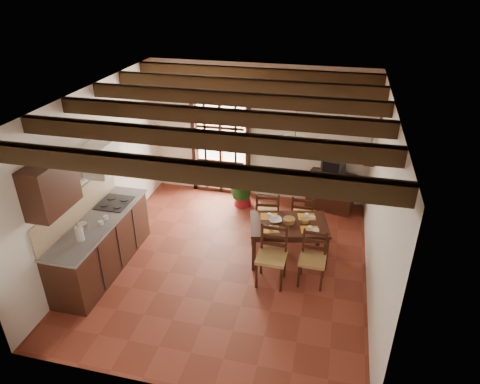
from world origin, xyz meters
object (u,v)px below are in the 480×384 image
(kitchen_counter, at_px, (102,244))
(pendant_lamp, at_px, (295,142))
(crt_tv, at_px, (333,166))
(chair_near_right, at_px, (312,268))
(chair_far_left, at_px, (267,222))
(dining_table, at_px, (289,228))
(potted_plant, at_px, (243,180))
(sideboard, at_px, (330,192))
(chair_near_left, at_px, (271,266))
(chair_far_right, at_px, (302,223))

(kitchen_counter, bearing_deg, pendant_lamp, 20.43)
(kitchen_counter, xyz_separation_m, crt_tv, (3.50, 2.82, 0.49))
(chair_near_right, xyz_separation_m, chair_far_left, (-0.90, 1.12, 0.02))
(crt_tv, relative_size, pendant_lamp, 0.57)
(chair_near_right, height_order, chair_far_left, chair_far_left)
(dining_table, distance_m, chair_near_right, 0.79)
(potted_plant, bearing_deg, chair_far_left, -55.98)
(crt_tv, height_order, pendant_lamp, pendant_lamp)
(dining_table, bearing_deg, pendant_lamp, 77.33)
(chair_far_left, xyz_separation_m, crt_tv, (1.06, 1.28, 0.66))
(kitchen_counter, height_order, sideboard, kitchen_counter)
(dining_table, height_order, sideboard, sideboard)
(chair_near_left, distance_m, chair_far_left, 1.29)
(dining_table, height_order, chair_far_left, chair_far_left)
(chair_far_left, bearing_deg, pendant_lamp, 126.71)
(chair_near_right, xyz_separation_m, potted_plant, (-1.60, 2.15, 0.30))
(chair_near_right, bearing_deg, kitchen_counter, -170.79)
(kitchen_counter, bearing_deg, crt_tv, 38.84)
(chair_near_right, bearing_deg, sideboard, 88.30)
(dining_table, distance_m, pendant_lamp, 1.48)
(dining_table, distance_m, chair_far_right, 0.79)
(dining_table, relative_size, chair_near_right, 1.61)
(chair_near_right, height_order, potted_plant, potted_plant)
(chair_near_left, relative_size, potted_plant, 0.44)
(chair_far_right, bearing_deg, sideboard, -111.89)
(chair_far_right, xyz_separation_m, pendant_lamp, (-0.16, -0.60, 1.80))
(dining_table, distance_m, potted_plant, 1.96)
(chair_near_right, height_order, sideboard, chair_near_right)
(crt_tv, xyz_separation_m, potted_plant, (-1.76, -0.26, -0.39))
(kitchen_counter, bearing_deg, dining_table, 18.67)
(pendant_lamp, bearing_deg, chair_far_left, 134.48)
(potted_plant, bearing_deg, chair_far_right, -34.19)
(sideboard, bearing_deg, chair_far_left, -116.32)
(dining_table, bearing_deg, crt_tv, 58.93)
(chair_far_right, bearing_deg, crt_tv, -111.99)
(crt_tv, bearing_deg, dining_table, -94.19)
(dining_table, xyz_separation_m, chair_far_right, (0.16, 0.70, -0.32))
(chair_far_right, bearing_deg, chair_far_left, 12.22)
(crt_tv, distance_m, pendant_lamp, 2.16)
(chair_near_left, relative_size, pendant_lamp, 1.14)
(crt_tv, distance_m, potted_plant, 1.82)
(potted_plant, relative_size, pendant_lamp, 2.56)
(sideboard, xyz_separation_m, potted_plant, (-1.76, -0.26, 0.18))
(chair_near_right, height_order, chair_far_right, chair_far_right)
(kitchen_counter, height_order, chair_far_right, kitchen_counter)
(kitchen_counter, height_order, crt_tv, kitchen_counter)
(dining_table, xyz_separation_m, chair_near_right, (0.45, -0.56, -0.32))
(sideboard, distance_m, crt_tv, 0.58)
(dining_table, relative_size, chair_far_right, 1.60)
(kitchen_counter, xyz_separation_m, sideboard, (3.50, 2.83, -0.09))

